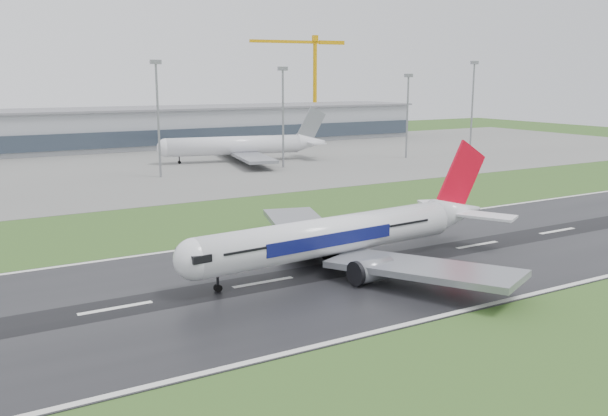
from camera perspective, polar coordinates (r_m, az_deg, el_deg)
ground at (r=110.94m, az=15.21°, el=-3.24°), size 520.00×520.00×0.00m
runway at (r=110.93m, az=15.21°, el=-3.22°), size 400.00×45.00×0.10m
apron at (r=216.10m, az=-8.93°, el=4.07°), size 400.00×130.00×0.08m
terminal at (r=271.95m, az=-13.60°, el=6.97°), size 240.00×36.00×15.00m
main_airliner at (r=94.44m, az=4.33°, el=-0.17°), size 60.34×57.88×16.61m
parked_airliner at (r=215.82m, az=-5.64°, el=6.46°), size 68.51×65.32×17.27m
tower_crane at (r=320.86m, az=0.98°, el=10.85°), size 48.46×10.31×47.73m
floodmast_2 at (r=183.67m, az=-12.88°, el=7.52°), size 0.64×0.64×31.28m
floodmast_3 at (r=198.95m, az=-1.88°, el=7.87°), size 0.64×0.64×29.79m
floodmast_4 at (r=226.15m, az=9.20°, el=7.92°), size 0.64×0.64×27.85m
floodmast_5 at (r=246.34m, az=14.78°, el=8.52°), size 0.64×0.64×32.51m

